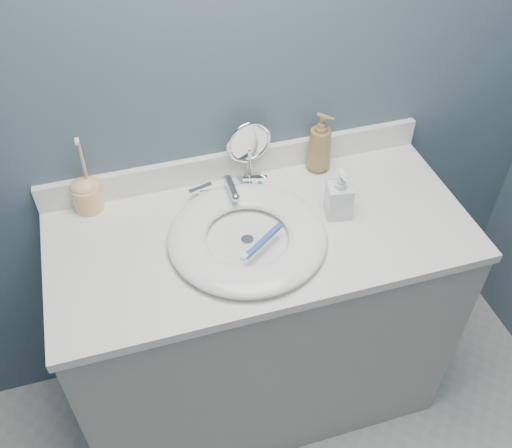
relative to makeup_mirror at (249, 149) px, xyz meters
name	(u,v)px	position (x,y,z in m)	size (l,w,h in m)	color
back_wall	(233,84)	(-0.03, 0.04, 0.20)	(2.20, 0.02, 2.40)	#48576C
vanity_cabinet	(260,324)	(-0.03, -0.23, -0.57)	(1.20, 0.55, 0.85)	#A59F97
countertop	(261,234)	(-0.03, -0.23, -0.13)	(1.22, 0.57, 0.03)	white
backsplash	(237,163)	(-0.03, 0.03, -0.07)	(1.22, 0.02, 0.09)	white
basin	(247,236)	(-0.08, -0.26, -0.10)	(0.45, 0.45, 0.04)	white
drain	(247,240)	(-0.08, -0.26, -0.11)	(0.04, 0.04, 0.01)	silver
faucet	(229,190)	(-0.08, -0.07, -0.09)	(0.25, 0.13, 0.07)	silver
makeup_mirror	(249,149)	(0.00, 0.00, 0.00)	(0.14, 0.08, 0.21)	silver
soap_bottle_amber	(320,142)	(0.23, -0.01, -0.01)	(0.08, 0.08, 0.20)	olive
soap_bottle_clear	(340,193)	(0.20, -0.23, -0.04)	(0.07, 0.07, 0.16)	silver
toothbrush_holder	(86,193)	(-0.50, 0.01, -0.06)	(0.09, 0.09, 0.25)	#F9C87C
toothbrush_lying	(262,242)	(-0.06, -0.32, -0.07)	(0.15, 0.11, 0.02)	#325CB2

